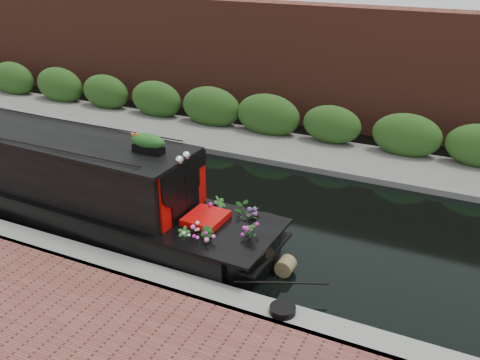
% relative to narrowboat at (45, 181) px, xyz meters
% --- Properties ---
extents(ground, '(80.00, 80.00, 0.00)m').
position_rel_narrowboat_xyz_m(ground, '(2.66, 1.86, -0.78)').
color(ground, black).
rests_on(ground, ground).
extents(near_bank_coping, '(40.00, 0.60, 0.50)m').
position_rel_narrowboat_xyz_m(near_bank_coping, '(2.66, -1.44, -0.78)').
color(near_bank_coping, gray).
rests_on(near_bank_coping, ground).
extents(far_bank_path, '(40.00, 2.40, 0.34)m').
position_rel_narrowboat_xyz_m(far_bank_path, '(2.66, 6.06, -0.78)').
color(far_bank_path, slate).
rests_on(far_bank_path, ground).
extents(far_hedge, '(40.00, 1.10, 2.80)m').
position_rel_narrowboat_xyz_m(far_hedge, '(2.66, 6.96, -0.78)').
color(far_hedge, '#264D19').
rests_on(far_hedge, ground).
extents(far_brick_wall, '(40.00, 1.00, 8.00)m').
position_rel_narrowboat_xyz_m(far_brick_wall, '(2.66, 9.06, -0.78)').
color(far_brick_wall, '#5D2C1F').
rests_on(far_brick_wall, ground).
extents(narrowboat, '(11.19, 2.31, 2.63)m').
position_rel_narrowboat_xyz_m(narrowboat, '(0.00, 0.00, 0.00)').
color(narrowboat, black).
rests_on(narrowboat, ground).
extents(rope_fender, '(0.34, 0.34, 0.34)m').
position_rel_narrowboat_xyz_m(rope_fender, '(6.05, -0.00, -0.60)').
color(rope_fender, olive).
rests_on(rope_fender, ground).
extents(coiled_mooring_rope, '(0.45, 0.45, 0.12)m').
position_rel_narrowboat_xyz_m(coiled_mooring_rope, '(6.55, -1.43, -0.47)').
color(coiled_mooring_rope, black).
rests_on(coiled_mooring_rope, near_bank_coping).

